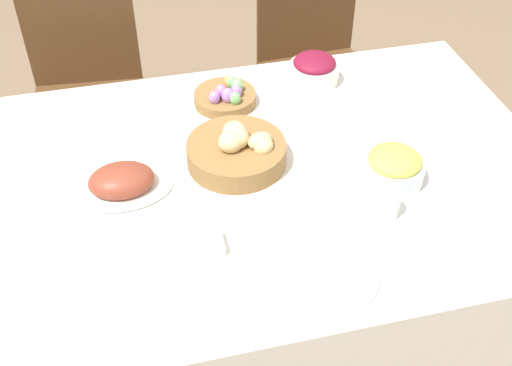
% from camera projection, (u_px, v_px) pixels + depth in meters
% --- Properties ---
extents(ground_plane, '(12.00, 12.00, 0.00)m').
position_uv_depth(ground_plane, '(254.00, 330.00, 2.25)').
color(ground_plane, '#7F664C').
extents(dining_table, '(1.68, 1.11, 0.72)m').
position_uv_depth(dining_table, '(254.00, 261.00, 2.01)').
color(dining_table, white).
rests_on(dining_table, ground).
extents(chair_far_right, '(0.45, 0.45, 0.93)m').
position_uv_depth(chair_far_right, '(315.00, 63.00, 2.62)').
color(chair_far_right, brown).
rests_on(chair_far_right, ground).
extents(chair_far_left, '(0.46, 0.46, 0.93)m').
position_uv_depth(chair_far_left, '(87.00, 92.00, 2.46)').
color(chair_far_left, brown).
rests_on(chair_far_left, ground).
extents(bread_basket, '(0.28, 0.28, 0.12)m').
position_uv_depth(bread_basket, '(237.00, 150.00, 1.78)').
color(bread_basket, olive).
rests_on(bread_basket, dining_table).
extents(egg_basket, '(0.20, 0.20, 0.08)m').
position_uv_depth(egg_basket, '(226.00, 96.00, 2.01)').
color(egg_basket, olive).
rests_on(egg_basket, dining_table).
extents(ham_platter, '(0.27, 0.19, 0.08)m').
position_uv_depth(ham_platter, '(122.00, 182.00, 1.70)').
color(ham_platter, silver).
rests_on(ham_platter, dining_table).
extents(beet_salad_bowl, '(0.16, 0.16, 0.10)m').
position_uv_depth(beet_salad_bowl, '(314.00, 69.00, 2.09)').
color(beet_salad_bowl, silver).
rests_on(beet_salad_bowl, dining_table).
extents(pineapple_bowl, '(0.17, 0.17, 0.10)m').
position_uv_depth(pineapple_bowl, '(394.00, 167.00, 1.72)').
color(pineapple_bowl, silver).
rests_on(pineapple_bowl, dining_table).
extents(dinner_plate, '(0.24, 0.24, 0.01)m').
position_uv_depth(dinner_plate, '(327.00, 274.00, 1.49)').
color(dinner_plate, silver).
rests_on(dinner_plate, dining_table).
extents(fork, '(0.01, 0.18, 0.00)m').
position_uv_depth(fork, '(266.00, 286.00, 1.47)').
color(fork, '#B7B7BC').
rests_on(fork, dining_table).
extents(knife, '(0.01, 0.18, 0.00)m').
position_uv_depth(knife, '(386.00, 263.00, 1.52)').
color(knife, '#B7B7BC').
rests_on(knife, dining_table).
extents(spoon, '(0.01, 0.18, 0.00)m').
position_uv_depth(spoon, '(398.00, 261.00, 1.53)').
color(spoon, '#B7B7BC').
rests_on(spoon, dining_table).
extents(drinking_cup, '(0.07, 0.07, 0.07)m').
position_uv_depth(drinking_cup, '(387.00, 204.00, 1.63)').
color(drinking_cup, silver).
rests_on(drinking_cup, dining_table).
extents(butter_dish, '(0.11, 0.07, 0.03)m').
position_uv_depth(butter_dish, '(201.00, 245.00, 1.55)').
color(butter_dish, silver).
rests_on(butter_dish, dining_table).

